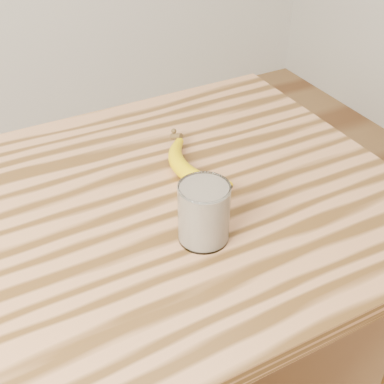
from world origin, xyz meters
name	(u,v)px	position (x,y,z in m)	size (l,w,h in m)	color
table	(109,268)	(0.00, 0.00, 0.77)	(1.20, 0.80, 0.90)	#B07549
smoothie_glass	(204,213)	(0.14, -0.14, 0.96)	(0.09, 0.09, 0.11)	white
banana	(182,169)	(0.19, 0.05, 0.92)	(0.10, 0.28, 0.04)	#D8AE00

